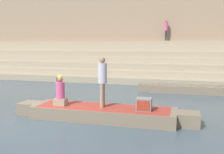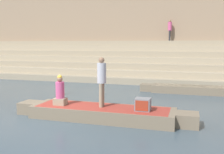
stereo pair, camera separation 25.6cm
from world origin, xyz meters
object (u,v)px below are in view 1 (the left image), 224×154
at_px(tv_set, 144,104).
at_px(person_on_steps, 166,29).
at_px(rowboat_main, 103,113).
at_px(person_standing, 102,78).
at_px(mooring_post, 58,86).
at_px(person_rowing, 60,93).
at_px(moored_boat_shore, 195,89).

relative_size(tv_set, person_on_steps, 0.30).
xyz_separation_m(rowboat_main, person_standing, (-0.02, 0.04, 1.20)).
height_order(tv_set, person_on_steps, person_on_steps).
bearing_deg(mooring_post, rowboat_main, -45.01).
height_order(rowboat_main, tv_set, tv_set).
bearing_deg(rowboat_main, person_rowing, -176.24).
relative_size(rowboat_main, person_rowing, 5.92).
bearing_deg(tv_set, mooring_post, 135.59).
xyz_separation_m(tv_set, person_on_steps, (-0.22, 12.91, 3.18)).
distance_m(moored_boat_shore, mooring_post, 7.20).
height_order(person_standing, moored_boat_shore, person_standing).
bearing_deg(mooring_post, person_standing, -44.86).
bearing_deg(mooring_post, person_on_steps, 63.29).
distance_m(person_rowing, mooring_post, 4.13).
bearing_deg(moored_boat_shore, person_standing, -123.65).
bearing_deg(person_on_steps, moored_boat_shore, 24.07).
relative_size(rowboat_main, person_on_steps, 3.93).
xyz_separation_m(tv_set, mooring_post, (-4.92, 3.56, -0.18)).
xyz_separation_m(rowboat_main, moored_boat_shore, (3.27, 5.97, -0.02)).
height_order(person_rowing, tv_set, person_rowing).
distance_m(person_rowing, person_on_steps, 13.57).
height_order(rowboat_main, person_standing, person_standing).
bearing_deg(mooring_post, person_rowing, -61.59).
bearing_deg(person_on_steps, person_rowing, -4.55).
bearing_deg(person_on_steps, rowboat_main, 2.01).
height_order(mooring_post, person_on_steps, person_on_steps).
xyz_separation_m(person_rowing, mooring_post, (-1.95, 3.61, -0.42)).
relative_size(person_rowing, moored_boat_shore, 0.18).
distance_m(tv_set, mooring_post, 6.08).
bearing_deg(rowboat_main, person_on_steps, 83.68).
relative_size(rowboat_main, person_standing, 3.72).
height_order(rowboat_main, person_rowing, person_rowing).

